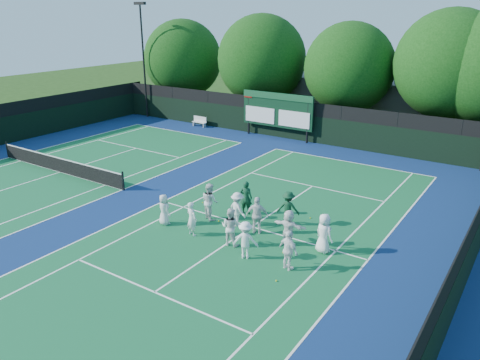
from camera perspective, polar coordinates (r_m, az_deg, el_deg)
The scene contains 33 objects.
ground at distance 20.84m, azimuth -0.02°, elevation -6.74°, with size 120.00×120.00×0.00m, color #1C3D10.
court_apron at distance 25.03m, azimuth -10.22°, elevation -2.35°, with size 34.00×32.00×0.01m, color navy.
near_court at distance 21.59m, azimuth 1.46°, elevation -5.73°, with size 11.05×23.85×0.01m.
left_court at distance 30.87m, azimuth -21.04°, elevation 0.91°, with size 11.05×23.85×0.01m.
back_fence at distance 36.37m, azimuth 6.23°, elevation 7.07°, with size 34.00×0.08×3.00m.
divider_fence_right at distance 18.35m, azimuth 26.21°, elevation -8.11°, with size 0.08×32.00×3.00m.
scoreboard at distance 36.31m, azimuth 4.54°, elevation 8.45°, with size 6.00×0.21×3.55m.
clubhouse at distance 42.02m, azimuth 16.36°, elevation 9.01°, with size 18.00×6.00×4.00m, color slate.
light_pole_left at distance 44.34m, azimuth -11.77°, elevation 15.54°, with size 1.20×0.30×10.12m.
tennis_net at distance 30.72m, azimuth -21.15°, elevation 1.76°, with size 11.30×0.10×1.10m.
bench at distance 40.58m, azimuth -4.94°, elevation 7.16°, with size 1.38×0.41×0.87m.
tree_a at distance 46.24m, azimuth -6.75°, elevation 14.21°, with size 7.34×7.34×8.74m.
tree_b at distance 41.10m, azimuth 2.89°, elevation 14.19°, with size 7.52×7.52×9.25m.
tree_c at distance 37.70m, azimuth 13.40°, elevation 12.88°, with size 6.89×6.89×8.72m.
tree_d at distance 35.76m, azimuth 24.42°, elevation 12.41°, with size 7.42×7.42×9.67m.
tennis_ball_0 at distance 22.11m, azimuth -2.61°, elevation -5.03°, with size 0.07×0.07×0.07m, color #BAC817.
tennis_ball_1 at distance 22.66m, azimuth 8.57°, elevation -4.60°, with size 0.07×0.07×0.07m, color #BAC817.
tennis_ball_2 at distance 17.58m, azimuth 4.45°, elevation -12.15°, with size 0.07×0.07×0.07m, color #BAC817.
tennis_ball_3 at distance 24.25m, azimuth -4.59°, elevation -2.76°, with size 0.07×0.07×0.07m, color #BAC817.
tennis_ball_4 at distance 24.03m, azimuth 6.33°, elevation -3.04°, with size 0.07×0.07×0.07m, color #BAC817.
tennis_ball_5 at distance 19.46m, azimuth 5.29°, elevation -8.78°, with size 0.07×0.07×0.07m, color #BAC817.
player_front_0 at distance 21.86m, azimuth -9.25°, elevation -3.58°, with size 0.72×0.47×1.47m, color silver.
player_front_1 at distance 20.64m, azimuth -5.90°, elevation -4.71°, with size 0.57×0.38×1.57m, color white.
player_front_2 at distance 19.68m, azimuth -1.18°, elevation -5.72°, with size 0.81×0.63×1.67m, color silver.
player_front_3 at distance 18.69m, azimuth 0.68°, elevation -7.34°, with size 1.02×0.58×1.57m, color white.
player_front_4 at distance 17.99m, azimuth 5.94°, elevation -8.53°, with size 0.95×0.40×1.62m, color white.
player_back_0 at distance 22.16m, azimuth -3.69°, elevation -2.58°, with size 0.86×0.67×1.78m, color silver.
player_back_1 at distance 21.44m, azimuth -0.31°, elevation -3.57°, with size 1.04×0.60×1.61m, color silver.
player_back_2 at distance 20.67m, azimuth 2.13°, elevation -4.33°, with size 1.02×0.42×1.73m, color silver.
player_back_3 at distance 19.81m, azimuth 5.95°, elevation -5.79°, with size 1.47×0.47×1.58m, color white.
player_back_4 at distance 19.40m, azimuth 10.19°, elevation -6.42°, with size 0.83×0.54×1.69m, color white.
coach_left at distance 22.65m, azimuth 0.74°, elevation -2.16°, with size 0.61×0.40×1.68m, color #0F3A23.
coach_right at distance 21.63m, azimuth 5.89°, elevation -3.45°, with size 1.05×0.60×1.63m, color #103A21.
Camera 1 is at (10.38, -15.47, 9.33)m, focal length 35.00 mm.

